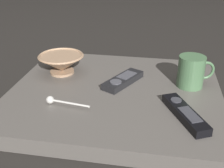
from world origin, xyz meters
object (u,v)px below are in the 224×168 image
coffee_mug (192,71)px  teaspoon (55,101)px  cereal_bowl (61,63)px  tv_remote_far (185,113)px  tv_remote_near (123,80)px

coffee_mug → teaspoon: 0.42m
cereal_bowl → tv_remote_far: (0.22, 0.41, -0.03)m
tv_remote_near → tv_remote_far: bearing=47.4°
teaspoon → tv_remote_near: tv_remote_near is taller
coffee_mug → tv_remote_far: (0.19, -0.03, -0.04)m
coffee_mug → teaspoon: size_ratio=0.88×
teaspoon → tv_remote_near: size_ratio=0.78×
tv_remote_near → tv_remote_far: 0.25m
tv_remote_near → tv_remote_far: size_ratio=0.91×
teaspoon → tv_remote_far: tv_remote_far is taller
coffee_mug → cereal_bowl: bearing=-93.5°
cereal_bowl → coffee_mug: (0.03, 0.43, 0.01)m
cereal_bowl → tv_remote_near: 0.23m
coffee_mug → teaspoon: (0.18, -0.38, -0.04)m
coffee_mug → tv_remote_far: coffee_mug is taller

